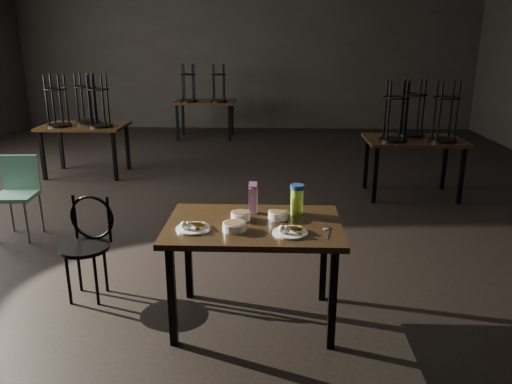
{
  "coord_description": "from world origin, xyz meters",
  "views": [
    {
      "loc": [
        0.64,
        -5.29,
        1.96
      ],
      "look_at": [
        0.5,
        -1.7,
        0.85
      ],
      "focal_mm": 35.0,
      "sensor_mm": 36.0,
      "label": 1
    }
  ],
  "objects_px": {
    "school_chair": "(17,189)",
    "juice_carton": "(253,199)",
    "bentwood_chair": "(88,239)",
    "water_bottle": "(297,199)",
    "main_table": "(254,234)"
  },
  "relations": [
    {
      "from": "school_chair",
      "to": "juice_carton",
      "type": "bearing_deg",
      "value": -33.06
    },
    {
      "from": "school_chair",
      "to": "bentwood_chair",
      "type": "bearing_deg",
      "value": -50.45
    },
    {
      "from": "water_bottle",
      "to": "bentwood_chair",
      "type": "xyz_separation_m",
      "value": [
        -1.61,
        0.15,
        -0.39
      ]
    },
    {
      "from": "water_bottle",
      "to": "bentwood_chair",
      "type": "bearing_deg",
      "value": 174.83
    },
    {
      "from": "main_table",
      "to": "school_chair",
      "type": "bearing_deg",
      "value": 147.8
    },
    {
      "from": "juice_carton",
      "to": "water_bottle",
      "type": "xyz_separation_m",
      "value": [
        0.31,
        -0.01,
        0.0
      ]
    },
    {
      "from": "juice_carton",
      "to": "main_table",
      "type": "bearing_deg",
      "value": -86.41
    },
    {
      "from": "juice_carton",
      "to": "school_chair",
      "type": "bearing_deg",
      "value": 151.21
    },
    {
      "from": "juice_carton",
      "to": "bentwood_chair",
      "type": "height_order",
      "value": "juice_carton"
    },
    {
      "from": "juice_carton",
      "to": "water_bottle",
      "type": "height_order",
      "value": "juice_carton"
    },
    {
      "from": "water_bottle",
      "to": "bentwood_chair",
      "type": "relative_size",
      "value": 0.28
    },
    {
      "from": "main_table",
      "to": "water_bottle",
      "type": "distance_m",
      "value": 0.41
    },
    {
      "from": "water_bottle",
      "to": "school_chair",
      "type": "distance_m",
      "value": 3.11
    },
    {
      "from": "bentwood_chair",
      "to": "juice_carton",
      "type": "bearing_deg",
      "value": 0.47
    },
    {
      "from": "main_table",
      "to": "bentwood_chair",
      "type": "xyz_separation_m",
      "value": [
        -1.31,
        0.34,
        -0.2
      ]
    }
  ]
}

